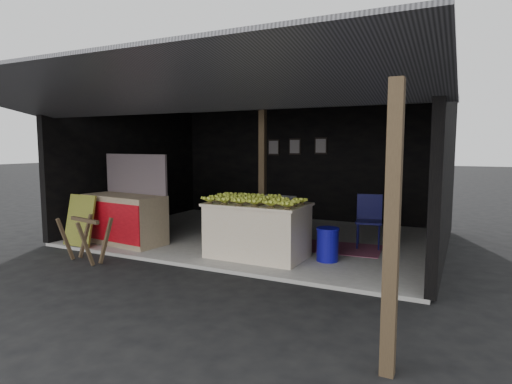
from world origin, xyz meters
The scene contains 13 objects.
ground centered at (0.00, 0.00, 0.00)m, with size 80.00×80.00×0.00m, color black.
concrete_slab centered at (0.00, 2.50, 0.03)m, with size 7.00×5.00×0.06m, color gray.
shophouse centered at (0.00, 2.82, 2.10)m, with size 7.40×7.29×3.02m.
banana_table centered at (0.68, 0.91, 0.53)m, with size 1.69×1.04×0.93m.
banana_pile centered at (0.68, 0.91, 1.08)m, with size 1.55×0.93×0.18m, color yellow, non-canonical shape.
white_crate centered at (0.54, 1.68, 0.54)m, with size 0.90×0.65×0.95m.
neighbor_stall centered at (-2.12, 0.72, 0.58)m, with size 1.75×0.94×1.73m.
green_signboard centered at (-2.70, 0.15, 0.55)m, with size 0.65×0.04×0.98m, color black.
sawhorse centered at (-1.85, -0.49, 0.47)m, with size 0.78×0.77×0.75m.
water_barrel centered at (1.83, 1.19, 0.32)m, with size 0.36×0.36×0.52m, color #0F0D92.
plastic_chair centered at (2.22, 2.53, 0.64)m, with size 0.53×0.53×0.98m.
magenta_rug centered at (1.77, 2.13, 0.07)m, with size 1.50×1.00×0.01m, color maroon.
picture_frames centered at (-0.17, 4.89, 1.93)m, with size 1.62×0.04×0.46m.
Camera 1 is at (3.84, -5.52, 1.96)m, focal length 30.00 mm.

